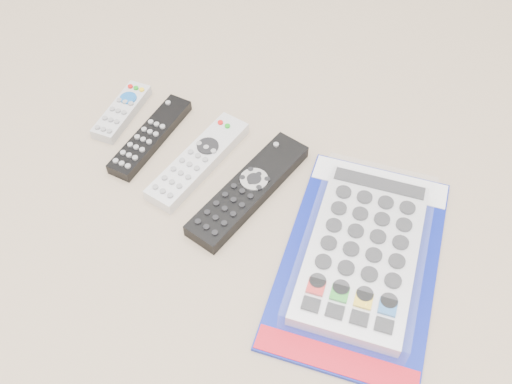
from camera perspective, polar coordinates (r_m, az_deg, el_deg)
The scene contains 5 objects.
remote_small_grey at distance 1.00m, azimuth -13.27°, elevation 7.86°, with size 0.05×0.14×0.02m.
remote_slim_black at distance 0.95m, azimuth -10.51°, elevation 5.49°, with size 0.04×0.19×0.02m.
remote_silver_dvd at distance 0.90m, azimuth -5.80°, elevation 3.15°, with size 0.07×0.21×0.02m.
remote_large_black at distance 0.86m, azimuth -0.75°, elevation 0.24°, with size 0.10×0.24×0.03m.
jumbo_remote_packaged at distance 0.80m, azimuth 10.62°, elevation -5.77°, with size 0.26×0.37×0.05m.
Camera 1 is at (0.30, -0.45, 0.69)m, focal length 40.00 mm.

